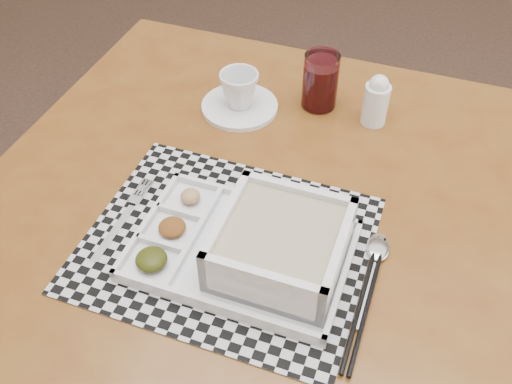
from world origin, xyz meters
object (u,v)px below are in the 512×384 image
dining_table (259,227)px  serving_tray (267,248)px  juice_glass (320,83)px  creamer_bottle (376,100)px  cup (239,89)px

dining_table → serving_tray: serving_tray is taller
serving_tray → juice_glass: bearing=88.7°
dining_table → creamer_bottle: (0.16, 0.25, 0.12)m
dining_table → cup: 0.28m
cup → serving_tray: bearing=-46.7°
dining_table → cup: (-0.10, 0.23, 0.12)m
cup → creamer_bottle: size_ratio=0.74×
serving_tray → cup: 0.38m
cup → creamer_bottle: creamer_bottle is taller
juice_glass → creamer_bottle: bearing=-13.6°
dining_table → cup: bearing=112.8°
dining_table → serving_tray: size_ratio=3.03×
juice_glass → creamer_bottle: size_ratio=1.08×
juice_glass → creamer_bottle: juice_glass is taller
cup → creamer_bottle: bearing=27.1°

